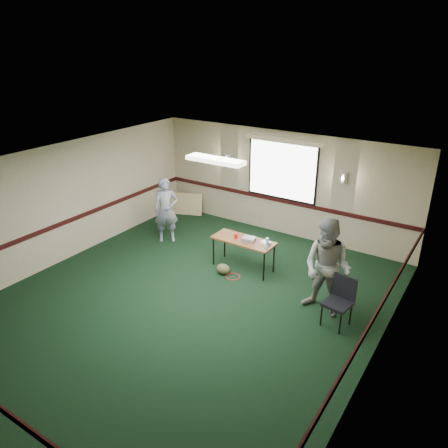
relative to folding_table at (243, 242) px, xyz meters
The scene contains 13 objects.
ground 1.89m from the folding_table, 96.79° to the right, with size 8.00×8.00×0.00m, color black.
room_shell 1.01m from the folding_table, 120.11° to the left, with size 8.00×8.02×8.00m.
folding_table is the anchor object (origin of this frame).
projector 0.17m from the folding_table, ahead, with size 0.27×0.23×0.09m, color gray.
game_console 0.52m from the folding_table, ahead, with size 0.19×0.15×0.05m, color white.
red_cup 0.21m from the folding_table, 169.51° to the right, with size 0.07×0.07×0.11m, color red.
water_bottle 0.64m from the folding_table, ahead, with size 0.07×0.07×0.22m, color #8FB6EA.
duffel_bag 0.75m from the folding_table, 117.25° to the right, with size 0.32×0.24×0.23m, color #4A482A.
cable_coil 0.79m from the folding_table, 87.01° to the right, with size 0.31×0.31×0.02m, color red.
folded_table 3.71m from the folding_table, 150.21° to the left, with size 1.24×0.05×0.64m, color tan.
conference_chair 2.63m from the folding_table, 17.90° to the right, with size 0.52×0.53×0.91m.
person_left 2.40m from the folding_table, behind, with size 0.60×0.39×1.65m, color #3D4987.
person_right 2.25m from the folding_table, 16.47° to the right, with size 0.92×0.72×1.89m, color #6C8BA8.
Camera 1 is at (4.59, -5.72, 4.81)m, focal length 35.00 mm.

